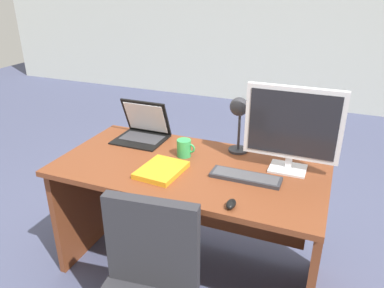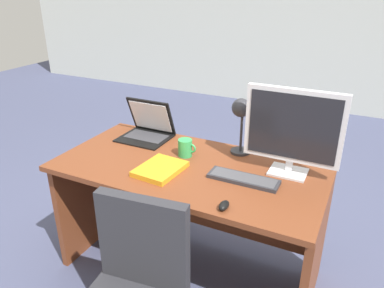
{
  "view_description": "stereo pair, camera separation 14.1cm",
  "coord_description": "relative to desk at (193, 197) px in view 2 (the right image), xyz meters",
  "views": [
    {
      "loc": [
        0.73,
        -1.75,
        1.73
      ],
      "look_at": [
        0.0,
        0.04,
        0.88
      ],
      "focal_mm": 34.79,
      "sensor_mm": 36.0,
      "label": 1
    },
    {
      "loc": [
        0.85,
        -1.69,
        1.73
      ],
      "look_at": [
        0.0,
        0.04,
        0.88
      ],
      "focal_mm": 34.79,
      "sensor_mm": 36.0,
      "label": 2
    }
  ],
  "objects": [
    {
      "name": "ground",
      "position": [
        0.0,
        1.45,
        -0.52
      ],
      "size": [
        12.0,
        12.0,
        0.0
      ],
      "primitive_type": "plane",
      "color": "#474C6B"
    },
    {
      "name": "back_wall",
      "position": [
        0.0,
        3.71,
        0.88
      ],
      "size": [
        10.0,
        0.1,
        2.8
      ],
      "primitive_type": "cube",
      "color": "silver",
      "rests_on": "ground"
    },
    {
      "name": "desk",
      "position": [
        0.0,
        0.0,
        0.0
      ],
      "size": [
        1.53,
        0.78,
        0.76
      ],
      "color": "brown",
      "rests_on": "ground"
    },
    {
      "name": "monitor",
      "position": [
        0.53,
        0.11,
        0.5
      ],
      "size": [
        0.51,
        0.16,
        0.48
      ],
      "color": "silver",
      "rests_on": "desk"
    },
    {
      "name": "laptop",
      "position": [
        -0.44,
        0.22,
        0.31
      ],
      "size": [
        0.32,
        0.28,
        0.26
      ],
      "color": "black",
      "rests_on": "desk"
    },
    {
      "name": "keyboard",
      "position": [
        0.34,
        -0.08,
        0.25
      ],
      "size": [
        0.38,
        0.12,
        0.02
      ],
      "color": "#2D2D33",
      "rests_on": "desk"
    },
    {
      "name": "mouse",
      "position": [
        0.34,
        -0.37,
        0.25
      ],
      "size": [
        0.04,
        0.08,
        0.03
      ],
      "color": "black",
      "rests_on": "desk"
    },
    {
      "name": "desk_lamp",
      "position": [
        0.2,
        0.22,
        0.49
      ],
      "size": [
        0.12,
        0.15,
        0.35
      ],
      "color": "#2D2D33",
      "rests_on": "desk"
    },
    {
      "name": "book",
      "position": [
        -0.11,
        -0.18,
        0.25
      ],
      "size": [
        0.23,
        0.29,
        0.03
      ],
      "color": "orange",
      "rests_on": "desk"
    },
    {
      "name": "coffee_mug",
      "position": [
        -0.08,
        0.06,
        0.29
      ],
      "size": [
        0.11,
        0.08,
        0.11
      ],
      "color": "green",
      "rests_on": "desk"
    }
  ]
}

